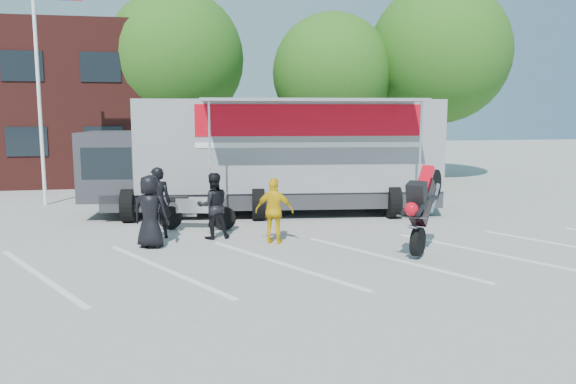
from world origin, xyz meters
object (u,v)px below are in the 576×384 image
object	(u,v)px
parked_motorcycle	(197,230)
spectator_hivis	(274,211)
stunt_bike_rider	(428,252)
tree_right	(440,53)
tree_left	(176,59)
transporter_truck	(273,213)
spectator_leather_b	(158,203)
flagpole	(45,55)
tree_mid	(332,73)
spectator_leather_a	(150,211)
spectator_leather_c	(213,206)

from	to	relation	value
parked_motorcycle	spectator_hivis	bearing A→B (deg)	-124.41
parked_motorcycle	stunt_bike_rider	xyz separation A→B (m)	(5.12, -3.45, 0.00)
spectator_hivis	parked_motorcycle	bearing A→B (deg)	-26.63
stunt_bike_rider	tree_right	bearing A→B (deg)	106.52
tree_left	transporter_truck	bearing A→B (deg)	-71.86
transporter_truck	spectator_leather_b	world-z (taller)	spectator_leather_b
transporter_truck	spectator_hivis	distance (m)	4.20
parked_motorcycle	flagpole	bearing A→B (deg)	55.98
flagpole	tree_mid	bearing A→B (deg)	23.97
tree_left	spectator_leather_a	xyz separation A→B (m)	(-0.56, -13.03, -4.70)
tree_right	stunt_bike_rider	distance (m)	15.71
transporter_truck	tree_mid	bearing A→B (deg)	69.25
stunt_bike_rider	spectator_hivis	xyz separation A→B (m)	(-3.31, 1.47, 0.80)
tree_left	spectator_leather_a	world-z (taller)	tree_left
tree_left	tree_mid	size ratio (longest dim) A/B	1.13
transporter_truck	parked_motorcycle	bearing A→B (deg)	-133.30
flagpole	spectator_leather_c	distance (m)	9.20
tree_left	tree_right	world-z (taller)	tree_right
spectator_leather_a	spectator_hivis	world-z (taller)	spectator_leather_a
spectator_leather_a	flagpole	bearing A→B (deg)	-41.01
tree_mid	tree_right	distance (m)	5.11
stunt_bike_rider	spectator_leather_a	bearing A→B (deg)	-152.06
tree_right	transporter_truck	xyz separation A→B (m)	(-9.03, -7.58, -5.88)
transporter_truck	spectator_hivis	xyz separation A→B (m)	(-0.62, -4.08, 0.80)
tree_left	spectator_leather_c	xyz separation A→B (m)	(0.93, -12.33, -4.73)
flagpole	spectator_leather_c	size ratio (longest dim) A/B	4.79
tree_left	spectator_leather_c	bearing A→B (deg)	-85.67
flagpole	spectator_leather_a	distance (m)	8.98
flagpole	tree_mid	distance (m)	12.31
parked_motorcycle	spectator_leather_c	size ratio (longest dim) A/B	1.29
tree_mid	transporter_truck	distance (m)	10.29
tree_right	spectator_hivis	world-z (taller)	tree_right
spectator_leather_b	spectator_hivis	xyz separation A→B (m)	(2.79, -1.14, -0.11)
transporter_truck	spectator_leather_a	world-z (taller)	transporter_truck
parked_motorcycle	stunt_bike_rider	distance (m)	6.17
flagpole	spectator_hivis	bearing A→B (deg)	-47.31
flagpole	tree_left	world-z (taller)	tree_left
flagpole	spectator_leather_a	size ratio (longest dim) A/B	4.64
flagpole	tree_right	xyz separation A→B (m)	(16.24, 4.50, 0.82)
tree_left	tree_right	bearing A→B (deg)	-7.13
stunt_bike_rider	spectator_leather_c	xyz separation A→B (m)	(-4.74, 2.29, 0.83)
flagpole	spectator_leather_b	bearing A→B (deg)	-57.68
spectator_leather_b	spectator_leather_c	size ratio (longest dim) A/B	1.09
flagpole	spectator_hivis	xyz separation A→B (m)	(6.60, -7.16, -4.25)
tree_left	spectator_leather_b	world-z (taller)	tree_left
tree_mid	parked_motorcycle	xyz separation A→B (m)	(-6.45, -10.18, -4.94)
tree_right	spectator_leather_a	xyz separation A→B (m)	(-12.56, -11.53, -5.02)
tree_mid	spectator_leather_c	bearing A→B (deg)	-118.17
tree_left	spectator_leather_b	xyz separation A→B (m)	(-0.44, -12.02, -4.66)
flagpole	parked_motorcycle	world-z (taller)	flagpole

